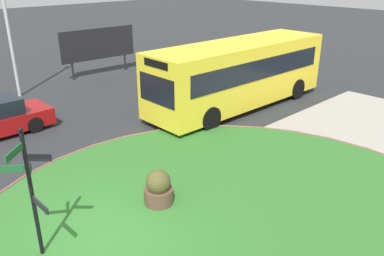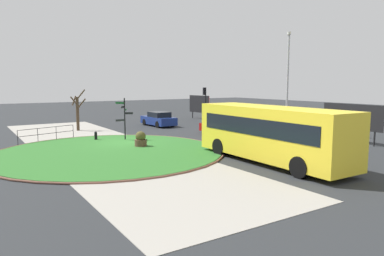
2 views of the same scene
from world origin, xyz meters
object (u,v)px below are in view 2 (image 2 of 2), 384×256
car_far_lane (224,127)px  traffic_light_near (205,97)px  bollard_foreground (96,136)px  billboard_right (199,104)px  signpost_directional (124,116)px  lamppost_tall (288,81)px  planter_near_signpost (141,140)px  bus_yellow (271,133)px  car_near_lane (159,119)px  billboard_left (352,117)px  street_tree_bare (78,111)px

car_far_lane → traffic_light_near: bearing=-24.8°
bollard_foreground → billboard_right: size_ratio=0.21×
billboard_right → bollard_foreground: bearing=-66.4°
billboard_right → signpost_directional: bearing=-60.3°
signpost_directional → bollard_foreground: size_ratio=4.45×
bollard_foreground → lamppost_tall: 15.79m
planter_near_signpost → car_far_lane: bearing=101.3°
car_far_lane → lamppost_tall: bearing=-122.6°
bollard_foreground → bus_yellow: size_ratio=0.07×
car_near_lane → lamppost_tall: 13.28m
bollard_foreground → billboard_left: 18.64m
signpost_directional → car_near_lane: size_ratio=0.73×
traffic_light_near → signpost_directional: bearing=111.2°
car_near_lane → traffic_light_near: 5.59m
lamppost_tall → planter_near_signpost: bearing=-95.0°
signpost_directional → planter_near_signpost: signpost_directional is taller
lamppost_tall → car_far_lane: bearing=-122.1°
bus_yellow → planter_near_signpost: bus_yellow is taller
car_far_lane → billboard_right: 13.55m
billboard_right → street_tree_bare: 15.44m
bus_yellow → lamppost_tall: size_ratio=1.15×
bollard_foreground → billboard_right: bearing=121.3°
signpost_directional → car_near_lane: bearing=137.0°
bollard_foreground → traffic_light_near: 14.50m
bus_yellow → street_tree_bare: street_tree_bare is taller
traffic_light_near → billboard_right: bearing=-34.2°
lamppost_tall → street_tree_bare: (-11.97, -13.75, -2.65)m
signpost_directional → car_far_lane: bearing=78.8°
traffic_light_near → bus_yellow: bearing=149.0°
car_near_lane → planter_near_signpost: size_ratio=3.99×
car_far_lane → billboard_right: bearing=-25.9°
bus_yellow → billboard_left: size_ratio=1.99×
lamppost_tall → bollard_foreground: bearing=-110.8°
bus_yellow → car_far_lane: (-9.60, 4.28, -0.97)m
billboard_left → planter_near_signpost: bearing=-113.1°
lamppost_tall → billboard_left: lamppost_tall is taller
billboard_left → planter_near_signpost: billboard_left is taller
bollard_foreground → billboard_right: (-9.54, 15.66, 1.38)m
signpost_directional → bus_yellow: bearing=18.6°
street_tree_bare → car_far_lane: bearing=45.4°
billboard_right → billboard_left: bearing=-9.1°
billboard_left → billboard_right: size_ratio=1.41×
planter_near_signpost → billboard_left: bearing=64.7°
street_tree_bare → billboard_left: bearing=40.4°
planter_near_signpost → street_tree_bare: bearing=-174.0°
traffic_light_near → car_near_lane: bearing=75.2°
billboard_left → traffic_light_near: bearing=-171.2°
signpost_directional → bollard_foreground: 2.58m
car_near_lane → traffic_light_near: bearing=-100.4°
bollard_foreground → billboard_left: size_ratio=0.15×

